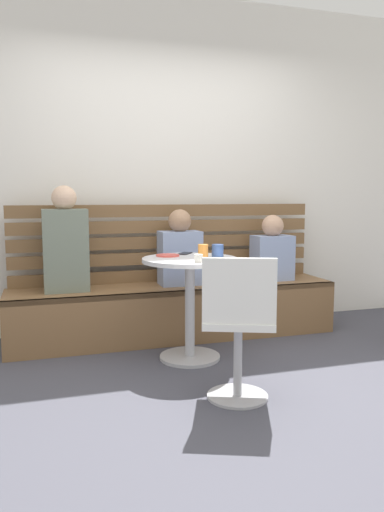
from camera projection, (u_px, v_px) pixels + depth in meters
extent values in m
plane|color=#42424C|center=(228.00, 390.00, 3.01)|extent=(8.00, 8.00, 0.00)
cube|color=silver|center=(162.00, 165.00, 4.39)|extent=(5.20, 0.10, 2.90)
cube|color=brown|center=(176.00, 311.00, 4.12)|extent=(2.70, 0.52, 0.44)
cube|color=brown|center=(184.00, 293.00, 3.87)|extent=(2.70, 0.04, 0.04)
cube|color=brown|center=(168.00, 275.00, 4.31)|extent=(2.65, 0.04, 0.10)
cube|color=brown|center=(168.00, 258.00, 4.30)|extent=(2.65, 0.04, 0.10)
cube|color=brown|center=(168.00, 242.00, 4.28)|extent=(2.65, 0.04, 0.10)
cube|color=brown|center=(168.00, 226.00, 4.26)|extent=(2.65, 0.04, 0.10)
cube|color=brown|center=(168.00, 211.00, 4.25)|extent=(2.65, 0.04, 0.10)
cylinder|color=#ADADB2|center=(190.00, 357.00, 3.60)|extent=(0.44, 0.44, 0.02)
cylinder|color=#ADADB2|center=(190.00, 309.00, 3.55)|extent=(0.07, 0.07, 0.69)
cylinder|color=silver|center=(190.00, 260.00, 3.51)|extent=(0.68, 0.68, 0.03)
cylinder|color=#ADADB2|center=(237.00, 396.00, 2.91)|extent=(0.36, 0.36, 0.02)
cylinder|color=#ADADB2|center=(238.00, 360.00, 2.88)|extent=(0.05, 0.05, 0.45)
cube|color=white|center=(238.00, 319.00, 2.85)|extent=(0.52, 0.52, 0.04)
cube|color=white|center=(239.00, 291.00, 2.66)|extent=(0.39, 0.19, 0.36)
cube|color=slate|center=(66.00, 250.00, 3.82)|extent=(0.34, 0.22, 0.64)
sphere|color=#DBB293|center=(64.00, 198.00, 3.77)|extent=(0.19, 0.19, 0.19)
cube|color=#8C9EC6|center=(272.00, 258.00, 4.35)|extent=(0.34, 0.22, 0.39)
sphere|color=tan|center=(273.00, 226.00, 4.31)|extent=(0.19, 0.19, 0.19)
cube|color=#8C9EC6|center=(180.00, 258.00, 4.11)|extent=(0.34, 0.22, 0.45)
sphere|color=#A37A5B|center=(180.00, 221.00, 4.07)|extent=(0.19, 0.19, 0.19)
cylinder|color=orange|center=(203.00, 251.00, 3.48)|extent=(0.07, 0.07, 0.10)
cylinder|color=#3D5B9E|center=(218.00, 251.00, 3.53)|extent=(0.08, 0.08, 0.09)
cylinder|color=silver|center=(198.00, 258.00, 3.27)|extent=(0.06, 0.06, 0.05)
cylinder|color=#DB4C42|center=(168.00, 255.00, 3.60)|extent=(0.17, 0.17, 0.01)
cube|color=black|center=(185.00, 253.00, 3.75)|extent=(0.14, 0.15, 0.01)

